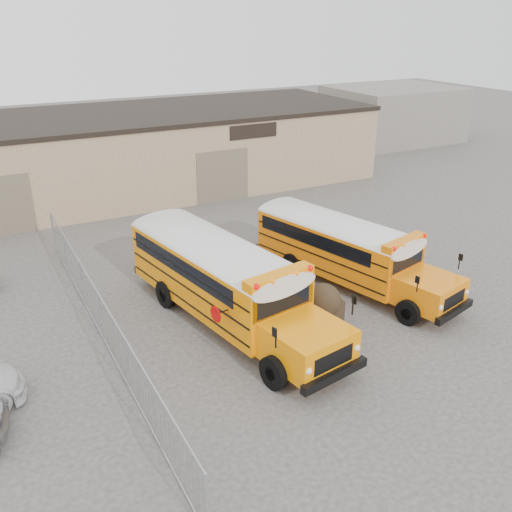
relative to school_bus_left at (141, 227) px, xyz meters
name	(u,v)px	position (x,y,z in m)	size (l,w,h in m)	color
ground	(300,337)	(2.84, -8.43, -1.73)	(120.00, 120.00, 0.00)	#403E3B
warehouse	(129,151)	(2.84, 11.56, 0.64)	(30.20, 10.20, 4.67)	tan
chainlink_fence	(101,316)	(-3.16, -5.43, -0.83)	(0.07, 18.07, 1.81)	#9A9CA2
distant_building_right	(392,114)	(26.84, 15.57, 0.47)	(10.00, 8.00, 4.40)	gray
school_bus_left	(141,227)	(0.00, 0.00, 0.00)	(4.22, 10.52, 3.00)	orange
school_bus_right	(253,213)	(5.34, -0.13, -0.18)	(4.46, 9.44, 2.69)	orange
tarp_bundle	(323,306)	(3.82, -8.29, -0.86)	(1.25, 1.25, 1.71)	black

